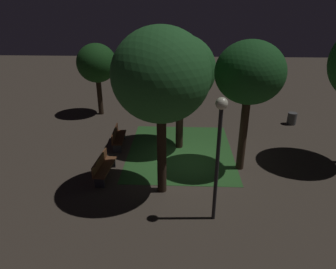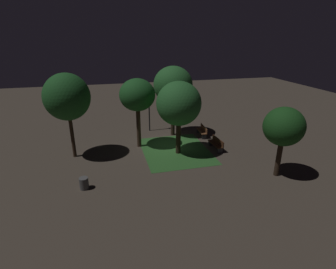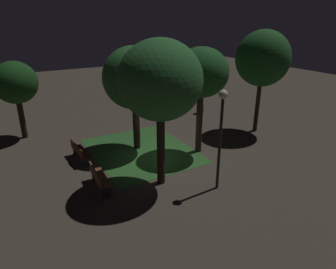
# 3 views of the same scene
# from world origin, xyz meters

# --- Properties ---
(ground_plane) EXTENTS (60.00, 60.00, 0.00)m
(ground_plane) POSITION_xyz_m (0.00, 0.00, 0.00)
(ground_plane) COLOR #473D33
(grass_lawn) EXTENTS (6.18, 4.98, 0.01)m
(grass_lawn) POSITION_xyz_m (-1.02, -0.41, 0.01)
(grass_lawn) COLOR #2D6028
(grass_lawn) RESTS_ON ground
(bench_path_side) EXTENTS (1.82, 0.58, 0.88)m
(bench_path_side) POSITION_xyz_m (-1.50, -3.56, 0.48)
(bench_path_side) COLOR #422314
(bench_path_side) RESTS_ON ground
(bench_front_right) EXTENTS (1.83, 0.59, 0.88)m
(bench_front_right) POSITION_xyz_m (1.50, -3.56, 0.48)
(bench_front_right) COLOR brown
(bench_front_right) RESTS_ON ground
(tree_right_canopy) EXTENTS (2.70, 2.70, 5.41)m
(tree_right_canopy) POSITION_xyz_m (0.54, 2.18, 4.13)
(tree_right_canopy) COLOR #38281C
(tree_right_canopy) RESTS_ON ground
(tree_left_canopy) EXTENTS (3.21, 3.21, 5.43)m
(tree_left_canopy) POSITION_xyz_m (-1.46, -0.48, 3.81)
(tree_left_canopy) COLOR #2D2116
(tree_left_canopy) RESTS_ON ground
(tree_back_right) EXTENTS (3.29, 3.29, 6.03)m
(tree_back_right) POSITION_xyz_m (2.40, -1.10, 4.42)
(tree_back_right) COLOR #2D2116
(tree_back_right) RESTS_ON ground
(tree_back_left) EXTENTS (2.42, 2.42, 4.47)m
(tree_back_left) POSITION_xyz_m (-6.21, -5.62, 3.25)
(tree_back_left) COLOR #2D2116
(tree_back_left) RESTS_ON ground
(tree_tall_center) EXTENTS (3.13, 3.13, 6.07)m
(tree_tall_center) POSITION_xyz_m (-0.19, 7.06, 4.44)
(tree_tall_center) COLOR #38281C
(tree_tall_center) RESTS_ON ground
(lamp_post_plaza_west) EXTENTS (0.36, 0.36, 4.19)m
(lamp_post_plaza_west) POSITION_xyz_m (3.96, 0.72, 2.88)
(lamp_post_plaza_west) COLOR black
(lamp_post_plaza_west) RESTS_ON ground
(trash_bin) EXTENTS (0.52, 0.52, 0.71)m
(trash_bin) POSITION_xyz_m (-4.88, 6.19, 0.35)
(trash_bin) COLOR #4C4C4C
(trash_bin) RESTS_ON ground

